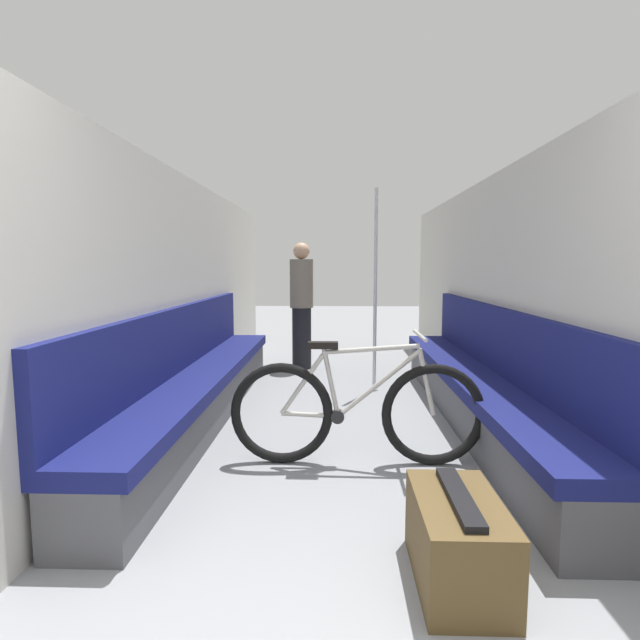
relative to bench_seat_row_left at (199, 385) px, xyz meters
The scene contains 8 objects.
wall_left 0.82m from the bench_seat_row_left, 147.80° to the right, with size 0.10×8.88×2.15m, color beige.
wall_right 2.74m from the bench_seat_row_left, ahead, with size 0.10×8.88×2.15m, color beige.
bench_seat_row_left is the anchor object (origin of this frame).
bench_seat_row_right 2.37m from the bench_seat_row_left, ahead, with size 0.48×4.23×0.99m.
bicycle 1.59m from the bench_seat_row_left, 34.09° to the right, with size 1.71×0.46×0.90m.
grab_pole_near 2.06m from the bench_seat_row_left, 34.79° to the left, with size 0.08×0.08×2.13m.
passenger_standing 2.40m from the bench_seat_row_left, 71.91° to the left, with size 0.30×0.30×1.62m.
luggage_bag 2.74m from the bench_seat_row_left, 51.80° to the right, with size 0.35×0.63×0.39m.
Camera 1 is at (-0.01, -1.16, 1.35)m, focal length 28.00 mm.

